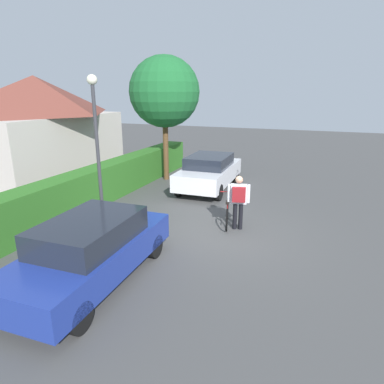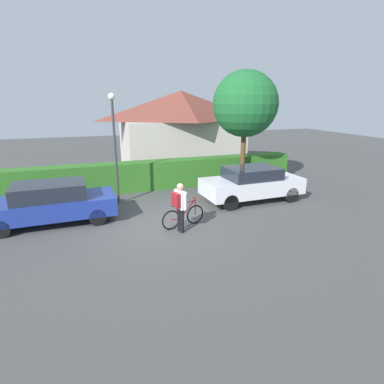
{
  "view_description": "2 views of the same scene",
  "coord_description": "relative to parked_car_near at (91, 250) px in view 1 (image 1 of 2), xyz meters",
  "views": [
    {
      "loc": [
        -8.94,
        -2.72,
        4.05
      ],
      "look_at": [
        -0.31,
        0.68,
        1.28
      ],
      "focal_mm": 31.58,
      "sensor_mm": 36.0,
      "label": 1
    },
    {
      "loc": [
        -2.34,
        -9.81,
        4.25
      ],
      "look_at": [
        1.53,
        1.3,
        0.78
      ],
      "focal_mm": 29.51,
      "sensor_mm": 36.0,
      "label": 2
    }
  ],
  "objects": [
    {
      "name": "bicycle",
      "position": [
        4.3,
        -1.85,
        -0.38
      ],
      "size": [
        1.63,
        0.6,
        0.95
      ],
      "color": "black",
      "rests_on": "ground"
    },
    {
      "name": "tree_kerbside",
      "position": [
        8.83,
        2.45,
        3.25
      ],
      "size": [
        3.16,
        3.16,
        5.62
      ],
      "color": "brown",
      "rests_on": "ground"
    },
    {
      "name": "parked_car_far",
      "position": [
        7.99,
        -0.0,
        0.01
      ],
      "size": [
        4.34,
        1.97,
        1.47
      ],
      "color": "silver",
      "rests_on": "ground"
    },
    {
      "name": "hedge_row",
      "position": [
        3.57,
        3.3,
        -0.08
      ],
      "size": [
        16.48,
        0.9,
        1.37
      ],
      "primitive_type": "cube",
      "color": "#2E6B22",
      "rests_on": "ground"
    },
    {
      "name": "street_lamp",
      "position": [
        2.49,
        1.51,
        2.11
      ],
      "size": [
        0.28,
        0.28,
        4.49
      ],
      "color": "#38383D",
      "rests_on": "ground"
    },
    {
      "name": "ground_plane",
      "position": [
        3.57,
        -1.74,
        -0.77
      ],
      "size": [
        60.0,
        60.0,
        0.0
      ],
      "primitive_type": "plane",
      "color": "#464646"
    },
    {
      "name": "parked_car_near",
      "position": [
        0.0,
        0.0,
        0.0
      ],
      "size": [
        4.43,
        1.89,
        1.47
      ],
      "color": "navy",
      "rests_on": "ground"
    },
    {
      "name": "person_rider",
      "position": [
        4.05,
        -2.25,
        0.25
      ],
      "size": [
        0.44,
        0.65,
        1.67
      ],
      "color": "black",
      "rests_on": "ground"
    },
    {
      "name": "house_distant",
      "position": [
        7.54,
        8.73,
        1.68
      ],
      "size": [
        7.91,
        4.85,
        4.79
      ],
      "color": "beige",
      "rests_on": "ground"
    }
  ]
}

